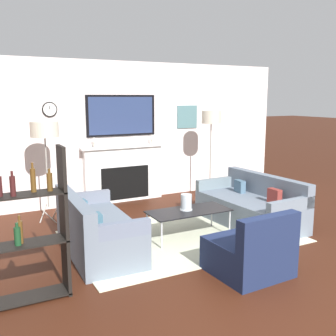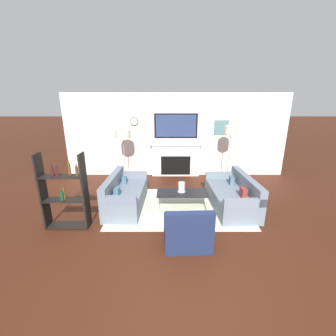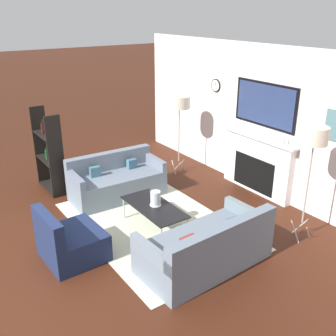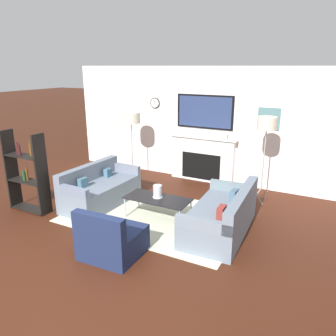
# 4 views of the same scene
# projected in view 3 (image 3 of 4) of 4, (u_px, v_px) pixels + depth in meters

# --- Properties ---
(ground_plane) EXTENTS (60.00, 60.00, 0.00)m
(ground_plane) POSITION_uv_depth(u_px,v_px,m) (1.00, 278.00, 5.11)
(ground_plane) COLOR #3D1B0E
(fireplace_wall) EXTENTS (7.28, 0.28, 2.70)m
(fireplace_wall) POSITION_uv_depth(u_px,v_px,m) (264.00, 129.00, 7.15)
(fireplace_wall) COLOR silver
(fireplace_wall) RESTS_ON ground_plane
(area_rug) EXTENTS (3.21, 2.15, 0.01)m
(area_rug) POSITION_uv_depth(u_px,v_px,m) (154.00, 225.00, 6.35)
(area_rug) COLOR beige
(area_rug) RESTS_ON ground_plane
(couch_left) EXTENTS (0.85, 1.70, 0.79)m
(couch_left) POSITION_uv_depth(u_px,v_px,m) (116.00, 182.00, 7.23)
(couch_left) COLOR slate
(couch_left) RESTS_ON ground_plane
(couch_right) EXTENTS (0.96, 1.84, 0.77)m
(couch_right) POSITION_uv_depth(u_px,v_px,m) (207.00, 248.00, 5.26)
(couch_right) COLOR slate
(couch_right) RESTS_ON ground_plane
(armchair) EXTENTS (0.85, 0.82, 0.78)m
(armchair) POSITION_uv_depth(u_px,v_px,m) (70.00, 242.00, 5.43)
(armchair) COLOR #1A2547
(armchair) RESTS_ON ground_plane
(coffee_table) EXTENTS (1.20, 0.55, 0.40)m
(coffee_table) POSITION_uv_depth(u_px,v_px,m) (154.00, 208.00, 6.12)
(coffee_table) COLOR black
(coffee_table) RESTS_ON ground_plane
(hurricane_candle) EXTENTS (0.19, 0.19, 0.23)m
(hurricane_candle) POSITION_uv_depth(u_px,v_px,m) (155.00, 199.00, 6.11)
(hurricane_candle) COLOR silver
(hurricane_candle) RESTS_ON coffee_table
(floor_lamp_left) EXTENTS (0.44, 0.44, 1.65)m
(floor_lamp_left) POSITION_uv_depth(u_px,v_px,m) (179.00, 103.00, 7.85)
(floor_lamp_left) COLOR #9E998E
(floor_lamp_left) RESTS_ON ground_plane
(floor_lamp_right) EXTENTS (0.37, 0.37, 1.77)m
(floor_lamp_right) POSITION_uv_depth(u_px,v_px,m) (315.00, 138.00, 5.40)
(floor_lamp_right) COLOR #9E998E
(floor_lamp_right) RESTS_ON ground_plane
(shelf_unit) EXTENTS (0.87, 0.28, 1.55)m
(shelf_unit) POSITION_uv_depth(u_px,v_px,m) (49.00, 152.00, 7.37)
(shelf_unit) COLOR black
(shelf_unit) RESTS_ON ground_plane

